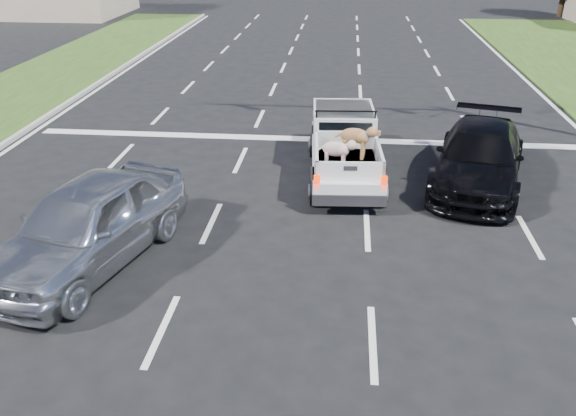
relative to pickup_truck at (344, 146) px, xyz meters
name	(u,v)px	position (x,y,z in m)	size (l,w,h in m)	color
ground	(266,336)	(-1.19, -7.14, -0.83)	(160.00, 160.00, 0.00)	black
road_markings	(298,182)	(-1.19, -0.58, -0.83)	(17.75, 60.00, 0.01)	silver
pickup_truck	(344,146)	(0.00, 0.00, 0.00)	(2.03, 4.85, 1.78)	black
silver_sedan	(87,224)	(-4.95, -5.08, 0.02)	(2.01, 5.01, 1.71)	#B0B2B7
black_coupe	(479,157)	(3.43, -0.29, -0.09)	(2.09, 5.14, 1.49)	black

